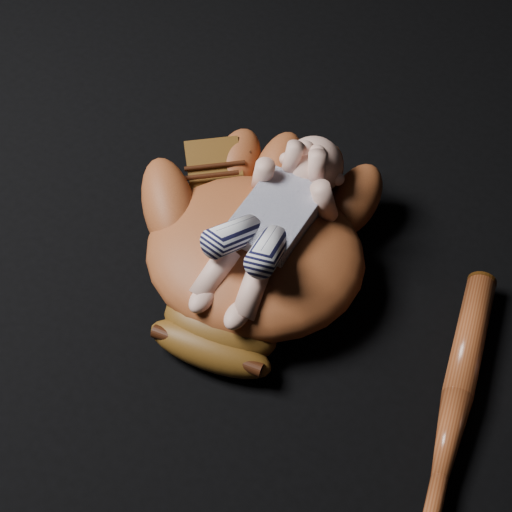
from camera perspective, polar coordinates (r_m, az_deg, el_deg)
baseball_glove at (r=1.17m, az=-0.07°, el=0.68°), size 0.52×0.56×0.15m
newborn_baby at (r=1.13m, az=0.84°, el=2.34°), size 0.21×0.37×0.14m
baseball_bat at (r=1.10m, az=14.20°, el=-10.94°), size 0.19×0.45×0.04m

